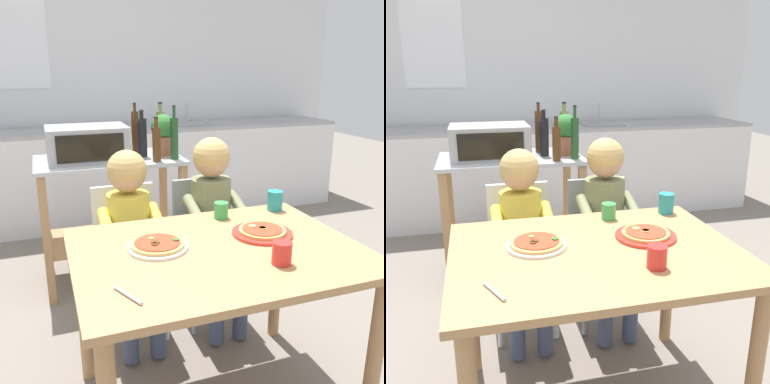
# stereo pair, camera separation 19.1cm
# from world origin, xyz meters

# --- Properties ---
(ground_plane) EXTENTS (11.73, 11.73, 0.00)m
(ground_plane) POSITION_xyz_m (0.00, 1.17, 0.00)
(ground_plane) COLOR slate
(back_wall_tiled) EXTENTS (5.17, 0.13, 2.70)m
(back_wall_tiled) POSITION_xyz_m (-0.00, 2.99, 1.35)
(back_wall_tiled) COLOR silver
(back_wall_tiled) RESTS_ON ground
(kitchen_counter) EXTENTS (4.65, 0.60, 1.09)m
(kitchen_counter) POSITION_xyz_m (0.00, 2.58, 0.45)
(kitchen_counter) COLOR silver
(kitchen_counter) RESTS_ON ground
(kitchen_island_cart) EXTENTS (0.96, 0.56, 0.86)m
(kitchen_island_cart) POSITION_xyz_m (-0.21, 1.36, 0.57)
(kitchen_island_cart) COLOR #B7BABF
(kitchen_island_cart) RESTS_ON ground
(toaster_oven) EXTENTS (0.51, 0.37, 0.22)m
(toaster_oven) POSITION_xyz_m (-0.34, 1.35, 0.97)
(toaster_oven) COLOR #999BA0
(toaster_oven) RESTS_ON kitchen_island_cart
(bottle_slim_sauce) EXTENTS (0.06, 0.06, 0.31)m
(bottle_slim_sauce) POSITION_xyz_m (0.02, 1.34, 0.99)
(bottle_slim_sauce) COLOR black
(bottle_slim_sauce) RESTS_ON kitchen_island_cart
(bottle_clear_vinegar) EXTENTS (0.05, 0.05, 0.35)m
(bottle_clear_vinegar) POSITION_xyz_m (0.20, 1.19, 1.00)
(bottle_clear_vinegar) COLOR #1E4723
(bottle_clear_vinegar) RESTS_ON kitchen_island_cart
(bottle_dark_olive_oil) EXTENTS (0.05, 0.05, 0.29)m
(bottle_dark_olive_oil) POSITION_xyz_m (0.07, 1.16, 0.98)
(bottle_dark_olive_oil) COLOR #4C2D14
(bottle_dark_olive_oil) RESTS_ON kitchen_island_cart
(bottle_squat_spirits) EXTENTS (0.06, 0.06, 0.35)m
(bottle_squat_spirits) POSITION_xyz_m (0.19, 1.50, 1.01)
(bottle_squat_spirits) COLOR olive
(bottle_squat_spirits) RESTS_ON kitchen_island_cart
(bottle_brown_beer) EXTENTS (0.05, 0.05, 0.35)m
(bottle_brown_beer) POSITION_xyz_m (0.01, 1.48, 1.01)
(bottle_brown_beer) COLOR #4C2D14
(bottle_brown_beer) RESTS_ON kitchen_island_cart
(potted_herb_plant) EXTENTS (0.17, 0.17, 0.28)m
(potted_herb_plant) POSITION_xyz_m (0.17, 1.35, 1.01)
(potted_herb_plant) COLOR #9E5B3D
(potted_herb_plant) RESTS_ON kitchen_island_cart
(dining_table) EXTENTS (1.14, 0.85, 0.75)m
(dining_table) POSITION_xyz_m (0.00, 0.00, 0.64)
(dining_table) COLOR #AD7F51
(dining_table) RESTS_ON ground
(dining_chair_left) EXTENTS (0.36, 0.36, 0.81)m
(dining_chair_left) POSITION_xyz_m (-0.23, 0.71, 0.48)
(dining_chair_left) COLOR silver
(dining_chair_left) RESTS_ON ground
(dining_chair_right) EXTENTS (0.36, 0.36, 0.81)m
(dining_chair_right) POSITION_xyz_m (0.24, 0.71, 0.48)
(dining_chair_right) COLOR gray
(dining_chair_right) RESTS_ON ground
(child_in_yellow_shirt) EXTENTS (0.32, 0.42, 1.02)m
(child_in_yellow_shirt) POSITION_xyz_m (-0.23, 0.60, 0.68)
(child_in_yellow_shirt) COLOR #424C6B
(child_in_yellow_shirt) RESTS_ON ground
(child_in_olive_shirt) EXTENTS (0.32, 0.42, 1.06)m
(child_in_olive_shirt) POSITION_xyz_m (0.24, 0.60, 0.70)
(child_in_olive_shirt) COLOR #424C6B
(child_in_olive_shirt) RESTS_ON ground
(pizza_plate_white) EXTENTS (0.24, 0.24, 0.03)m
(pizza_plate_white) POSITION_xyz_m (-0.22, 0.08, 0.76)
(pizza_plate_white) COLOR white
(pizza_plate_white) RESTS_ON dining_table
(pizza_plate_red_rimmed) EXTENTS (0.26, 0.26, 0.03)m
(pizza_plate_red_rimmed) POSITION_xyz_m (0.24, 0.07, 0.76)
(pizza_plate_red_rimmed) COLOR red
(pizza_plate_red_rimmed) RESTS_ON dining_table
(drinking_cup_teal) EXTENTS (0.08, 0.08, 0.10)m
(drinking_cup_teal) POSITION_xyz_m (0.46, 0.34, 0.80)
(drinking_cup_teal) COLOR teal
(drinking_cup_teal) RESTS_ON dining_table
(drinking_cup_red) EXTENTS (0.07, 0.07, 0.09)m
(drinking_cup_red) POSITION_xyz_m (0.16, -0.21, 0.79)
(drinking_cup_red) COLOR red
(drinking_cup_red) RESTS_ON dining_table
(drinking_cup_green) EXTENTS (0.07, 0.07, 0.08)m
(drinking_cup_green) POSITION_xyz_m (0.15, 0.32, 0.79)
(drinking_cup_green) COLOR green
(drinking_cup_green) RESTS_ON dining_table
(serving_spoon) EXTENTS (0.07, 0.13, 0.01)m
(serving_spoon) POSITION_xyz_m (-0.41, -0.25, 0.76)
(serving_spoon) COLOR #B7BABF
(serving_spoon) RESTS_ON dining_table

